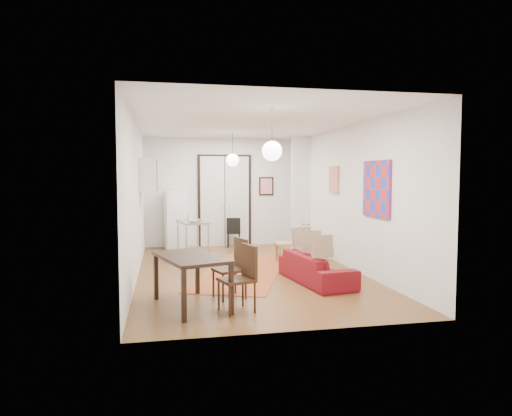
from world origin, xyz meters
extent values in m
plane|color=brown|center=(0.00, 0.00, 0.00)|extent=(7.00, 7.00, 0.00)
cube|color=white|center=(0.00, 0.00, 2.90)|extent=(4.20, 7.00, 0.02)
cube|color=silver|center=(0.00, 3.50, 1.45)|extent=(4.20, 0.02, 2.90)
cube|color=silver|center=(0.00, -3.50, 1.45)|extent=(4.20, 0.02, 2.90)
cube|color=silver|center=(-2.10, 0.00, 1.45)|extent=(0.02, 7.00, 2.90)
cube|color=silver|center=(2.10, 0.00, 1.45)|extent=(0.02, 7.00, 2.90)
cube|color=silver|center=(0.00, 3.46, 1.20)|extent=(1.44, 0.06, 2.50)
cube|color=silver|center=(1.85, 2.55, 1.45)|extent=(0.50, 0.10, 2.90)
cube|color=white|center=(-1.92, 1.50, 1.90)|extent=(0.35, 1.00, 0.70)
cube|color=red|center=(2.08, -1.25, 1.65)|extent=(0.05, 1.00, 1.00)
cube|color=beige|center=(2.08, 0.80, 1.80)|extent=(0.05, 0.50, 0.60)
cube|color=red|center=(1.15, 3.47, 1.60)|extent=(0.40, 0.03, 0.50)
cube|color=brown|center=(-2.07, 2.00, 1.95)|extent=(0.03, 0.44, 0.54)
sphere|color=white|center=(0.00, 2.00, 2.25)|extent=(0.30, 0.30, 0.30)
cylinder|color=black|center=(0.00, 2.00, 2.65)|extent=(0.01, 0.01, 0.50)
sphere|color=white|center=(0.00, -2.00, 2.25)|extent=(0.30, 0.30, 0.30)
cylinder|color=black|center=(0.00, -2.00, 2.65)|extent=(0.01, 0.01, 0.50)
cube|color=#AB502A|center=(-0.09, 0.06, 0.00)|extent=(2.62, 4.01, 0.01)
imported|color=maroon|center=(1.01, -1.13, 0.26)|extent=(0.95, 1.88, 0.52)
cube|color=#AA8250|center=(1.25, 0.79, 0.41)|extent=(1.02, 0.62, 0.04)
cube|color=#AA8250|center=(0.82, 0.57, 0.20)|extent=(0.06, 0.06, 0.39)
cube|color=#AA8250|center=(1.68, 0.57, 0.20)|extent=(0.06, 0.06, 0.39)
cube|color=#AA8250|center=(0.82, 1.01, 0.20)|extent=(0.06, 0.06, 0.39)
cube|color=#AA8250|center=(1.68, 1.01, 0.20)|extent=(0.06, 0.06, 0.39)
imported|color=#2F6933|center=(1.35, 0.79, 0.65)|extent=(0.41, 0.36, 0.42)
cube|color=#A2A4A6|center=(-0.98, 1.62, 0.85)|extent=(0.72, 1.20, 0.04)
cube|color=#A2A4A6|center=(-0.98, 1.62, 0.17)|extent=(0.67, 1.15, 0.03)
cylinder|color=#A2A4A6|center=(-1.22, 1.09, 0.42)|extent=(0.04, 0.04, 0.85)
cylinder|color=#A2A4A6|center=(-0.74, 1.09, 0.42)|extent=(0.04, 0.04, 0.85)
cylinder|color=#A2A4A6|center=(-1.22, 2.14, 0.42)|extent=(0.04, 0.04, 0.85)
cylinder|color=#A2A4A6|center=(-0.74, 2.14, 0.42)|extent=(0.04, 0.04, 0.85)
imported|color=beige|center=(-0.98, 1.32, 0.89)|extent=(0.25, 0.25, 0.05)
imported|color=teal|center=(-1.03, 1.87, 0.96)|extent=(0.10, 0.10, 0.18)
cube|color=white|center=(-1.30, 3.15, 0.76)|extent=(0.60, 0.60, 1.51)
cube|color=black|center=(-1.23, -2.20, 0.72)|extent=(1.13, 1.50, 0.05)
cube|color=black|center=(-1.57, -2.82, 0.34)|extent=(0.07, 0.07, 0.69)
cube|color=black|center=(-0.90, -2.82, 0.34)|extent=(0.07, 0.07, 0.69)
cube|color=black|center=(-1.57, -1.58, 0.34)|extent=(0.07, 0.07, 0.69)
cube|color=black|center=(-0.90, -1.58, 0.34)|extent=(0.07, 0.07, 0.69)
cube|color=#3B2412|center=(-0.63, -1.85, 0.44)|extent=(0.54, 0.53, 0.04)
cube|color=#3B2412|center=(-0.63, -1.65, 0.69)|extent=(0.16, 0.41, 0.46)
cylinder|color=#3B2412|center=(-0.81, -2.04, 0.22)|extent=(0.03, 0.03, 0.44)
cylinder|color=#3B2412|center=(-0.45, -2.04, 0.22)|extent=(0.03, 0.03, 0.44)
cylinder|color=#3B2412|center=(-0.81, -1.66, 0.22)|extent=(0.03, 0.03, 0.44)
cylinder|color=#3B2412|center=(-0.45, -1.66, 0.22)|extent=(0.03, 0.03, 0.44)
cube|color=#3B2412|center=(-0.63, -2.55, 0.44)|extent=(0.54, 0.53, 0.04)
cube|color=#3B2412|center=(-0.63, -2.35, 0.69)|extent=(0.16, 0.41, 0.46)
cylinder|color=#3B2412|center=(-0.81, -2.74, 0.22)|extent=(0.03, 0.03, 0.44)
cylinder|color=#3B2412|center=(-0.45, -2.74, 0.22)|extent=(0.03, 0.03, 0.44)
cylinder|color=#3B2412|center=(-0.81, -2.36, 0.22)|extent=(0.03, 0.03, 0.44)
cylinder|color=#3B2412|center=(-0.45, -2.36, 0.22)|extent=(0.03, 0.03, 0.44)
cube|color=black|center=(0.20, 3.15, 0.39)|extent=(0.42, 0.42, 0.04)
cube|color=black|center=(0.20, 3.31, 0.60)|extent=(0.36, 0.11, 0.39)
cylinder|color=black|center=(0.05, 3.00, 0.19)|extent=(0.03, 0.03, 0.39)
cylinder|color=black|center=(0.35, 3.00, 0.19)|extent=(0.03, 0.03, 0.39)
cylinder|color=black|center=(0.05, 3.30, 0.19)|extent=(0.03, 0.03, 0.39)
cylinder|color=black|center=(0.35, 3.30, 0.19)|extent=(0.03, 0.03, 0.39)
camera|label=1|loc=(-1.60, -8.69, 1.87)|focal=32.00mm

